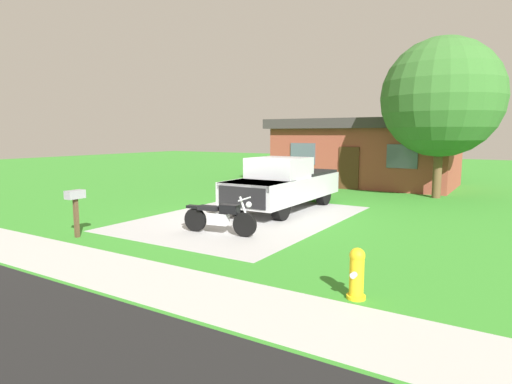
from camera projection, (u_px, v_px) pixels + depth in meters
name	position (u px, v px, depth m)	size (l,w,h in m)	color
ground_plane	(247.00, 218.00, 14.00)	(80.00, 80.00, 0.00)	#348629
driveway_pad	(247.00, 218.00, 14.00)	(5.68, 8.16, 0.01)	#A6A6A6
sidewalk_strip	(90.00, 265.00, 8.95)	(36.00, 1.80, 0.01)	#AEAEA9
motorcycle	(220.00, 217.00, 11.67)	(2.21, 0.70, 1.09)	black
pickup_truck	(285.00, 183.00, 15.47)	(2.04, 5.64, 1.90)	black
fire_hydrant	(357.00, 274.00, 7.08)	(0.32, 0.40, 0.87)	yellow
mailbox	(75.00, 201.00, 11.24)	(0.26, 0.48, 1.26)	#4C3823
shade_tree	(442.00, 98.00, 17.79)	(4.94, 4.94, 6.69)	brown
neighbor_house	(365.00, 151.00, 23.06)	(9.60, 5.60, 3.50)	brown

